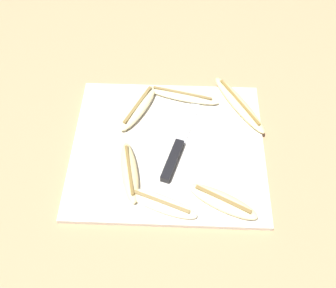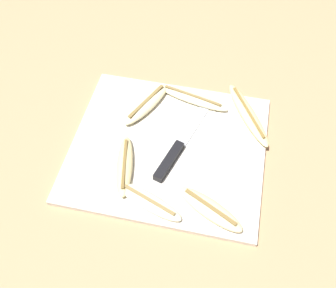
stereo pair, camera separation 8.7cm
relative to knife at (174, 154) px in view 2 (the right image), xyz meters
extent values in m
plane|color=tan|center=(-0.02, 0.02, -0.02)|extent=(4.00, 4.00, 0.00)
cube|color=beige|center=(-0.02, 0.02, -0.01)|extent=(0.43, 0.37, 0.01)
cube|color=black|center=(-0.01, -0.02, 0.00)|extent=(0.05, 0.11, 0.02)
cube|color=#B7BABF|center=(0.03, 0.09, -0.01)|extent=(0.06, 0.13, 0.00)
ellipsoid|color=#DBC684|center=(-0.10, -0.05, 0.00)|extent=(0.07, 0.16, 0.02)
cube|color=brown|center=(-0.10, -0.05, 0.01)|extent=(0.03, 0.12, 0.00)
ellipsoid|color=beige|center=(0.10, -0.11, 0.00)|extent=(0.15, 0.10, 0.02)
cube|color=olive|center=(0.10, -0.11, 0.01)|extent=(0.11, 0.06, 0.00)
ellipsoid|color=beige|center=(-0.09, 0.13, 0.00)|extent=(0.10, 0.16, 0.02)
cube|color=olive|center=(-0.09, 0.13, 0.01)|extent=(0.06, 0.12, 0.00)
ellipsoid|color=#EDD689|center=(0.15, 0.15, 0.00)|extent=(0.13, 0.19, 0.02)
cube|color=olive|center=(0.15, 0.15, 0.01)|extent=(0.09, 0.14, 0.00)
ellipsoid|color=beige|center=(-0.03, -0.12, 0.00)|extent=(0.16, 0.09, 0.02)
cube|color=olive|center=(-0.03, -0.12, 0.01)|extent=(0.12, 0.05, 0.00)
ellipsoid|color=beige|center=(0.01, 0.17, 0.00)|extent=(0.18, 0.07, 0.02)
cube|color=olive|center=(0.01, 0.17, 0.01)|extent=(0.14, 0.04, 0.00)
camera|label=1|loc=(0.00, -0.48, 0.71)|focal=42.00mm
camera|label=2|loc=(0.09, -0.47, 0.71)|focal=42.00mm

